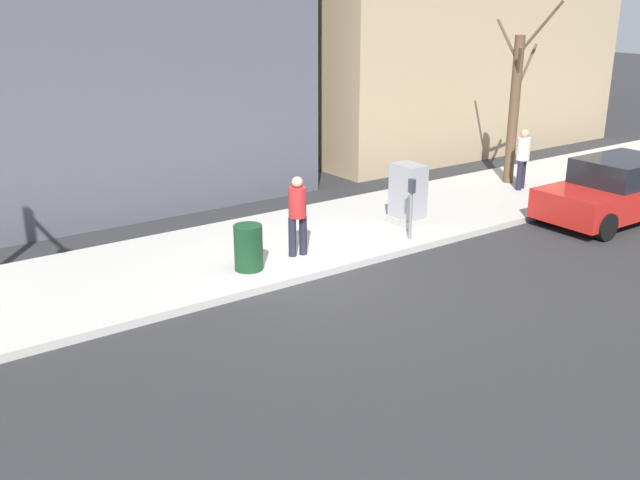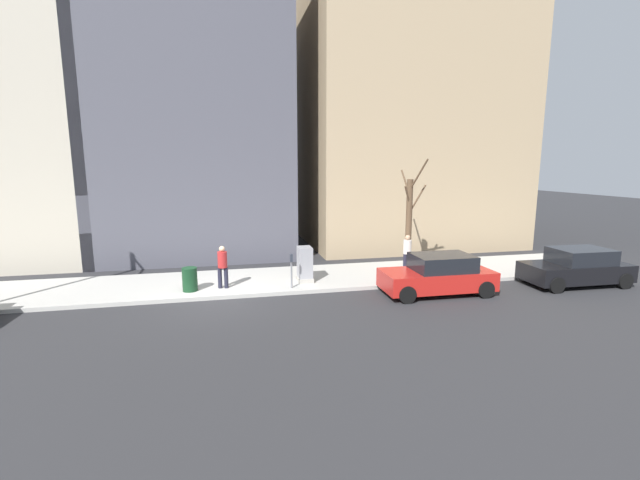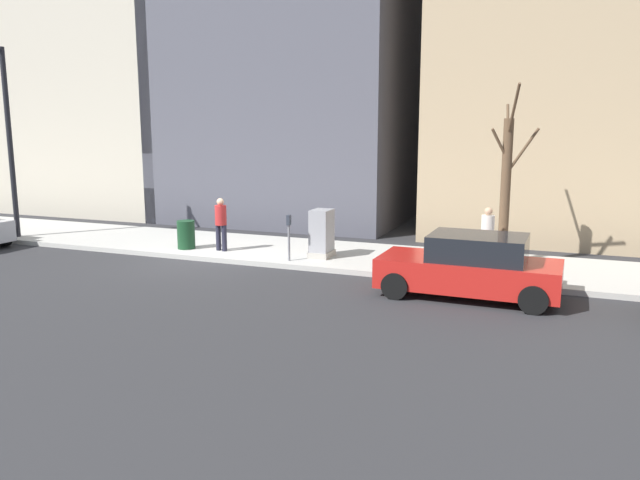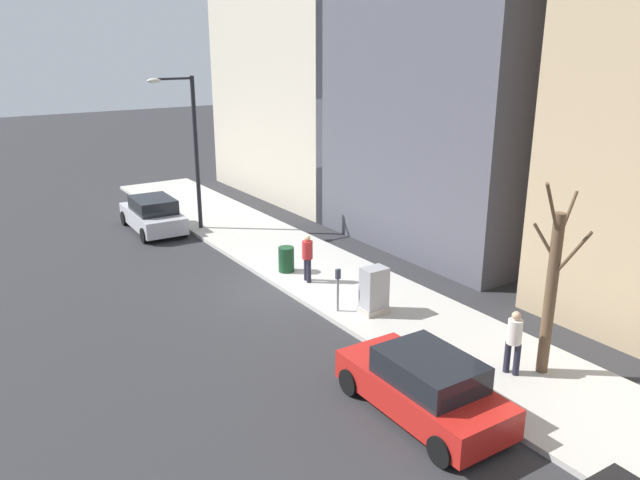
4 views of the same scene
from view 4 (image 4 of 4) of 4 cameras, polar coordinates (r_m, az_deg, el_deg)
The scene contains 12 objects.
ground_plane at distance 21.14m, azimuth -3.74°, elevation -4.54°, with size 120.00×120.00×0.00m, color #2B2B2D.
sidewalk at distance 22.10m, azimuth 0.76°, elevation -3.29°, with size 4.00×36.00×0.15m, color #B2AFA8.
parked_car_red at distance 14.32m, azimuth 9.47°, elevation -13.04°, with size 1.97×4.23×1.52m.
parked_car_silver at distance 28.32m, azimuth -15.03°, elevation 2.25°, with size 2.06×4.27×1.52m.
parking_meter at distance 18.82m, azimuth 1.65°, elevation -4.19°, with size 0.14×0.10×1.35m.
utility_box at distance 18.84m, azimuth 4.97°, elevation -4.65°, with size 0.83×0.61×1.43m.
streetlamp at distance 27.08m, azimuth -11.83°, elevation 8.90°, with size 1.97×0.32×6.50m.
bare_tree at distance 15.91m, azimuth 20.39°, elevation -4.21°, with size 1.81×1.27×4.99m.
trash_bin at distance 22.19m, azimuth -3.10°, elevation -1.78°, with size 0.56×0.56×0.90m, color #14381E.
pedestrian_near_meter at distance 16.07m, azimuth 17.32°, elevation -8.62°, with size 0.36×0.39×1.66m.
pedestrian_midblock at distance 21.09m, azimuth -1.16°, elevation -1.41°, with size 0.36×0.40×1.66m.
office_block_center at distance 27.12m, azimuth 15.14°, elevation 17.01°, with size 10.04×10.04×15.86m, color #4C4C56.
Camera 4 is at (-9.65, -17.02, 8.00)m, focal length 35.00 mm.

